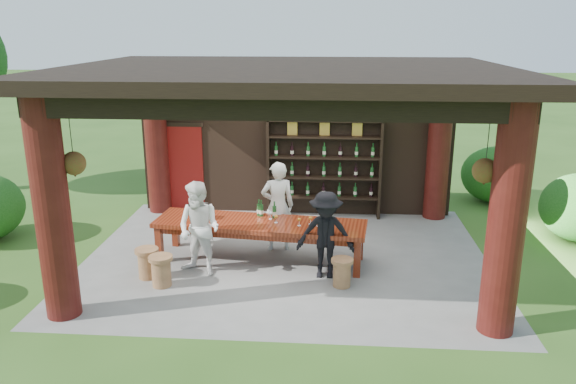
# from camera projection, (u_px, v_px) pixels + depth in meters

# --- Properties ---
(ground) EXTENTS (90.00, 90.00, 0.00)m
(ground) POSITION_uv_depth(u_px,v_px,m) (286.00, 257.00, 10.49)
(ground) COLOR #2D5119
(ground) RESTS_ON ground
(pavilion) EXTENTS (7.50, 6.00, 3.60)m
(pavilion) POSITION_uv_depth(u_px,v_px,m) (287.00, 140.00, 10.29)
(pavilion) COLOR slate
(pavilion) RESTS_ON ground
(wine_shelf) EXTENTS (2.53, 0.38, 2.23)m
(wine_shelf) POSITION_uv_depth(u_px,v_px,m) (324.00, 168.00, 12.46)
(wine_shelf) COLOR black
(wine_shelf) RESTS_ON ground
(tasting_table) EXTENTS (3.92, 1.41, 0.75)m
(tasting_table) POSITION_uv_depth(u_px,v_px,m) (260.00, 227.00, 10.17)
(tasting_table) COLOR #561A0C
(tasting_table) RESTS_ON ground
(stool_near_left) EXTENTS (0.40, 0.40, 0.53)m
(stool_near_left) POSITION_uv_depth(u_px,v_px,m) (161.00, 270.00, 9.25)
(stool_near_left) COLOR brown
(stool_near_left) RESTS_ON ground
(stool_near_right) EXTENTS (0.37, 0.37, 0.48)m
(stool_near_right) POSITION_uv_depth(u_px,v_px,m) (342.00, 272.00, 9.24)
(stool_near_right) COLOR brown
(stool_near_right) RESTS_ON ground
(stool_far_left) EXTENTS (0.40, 0.40, 0.53)m
(stool_far_left) POSITION_uv_depth(u_px,v_px,m) (147.00, 262.00, 9.55)
(stool_far_left) COLOR brown
(stool_far_left) RESTS_ON ground
(host) EXTENTS (0.70, 0.54, 1.73)m
(host) POSITION_uv_depth(u_px,v_px,m) (278.00, 206.00, 10.63)
(host) COLOR silver
(host) RESTS_ON ground
(guest_woman) EXTENTS (0.97, 0.87, 1.64)m
(guest_woman) POSITION_uv_depth(u_px,v_px,m) (199.00, 229.00, 9.58)
(guest_woman) COLOR white
(guest_woman) RESTS_ON ground
(guest_man) EXTENTS (1.00, 0.60, 1.52)m
(guest_man) POSITION_uv_depth(u_px,v_px,m) (326.00, 235.00, 9.46)
(guest_man) COLOR black
(guest_man) RESTS_ON ground
(table_bottles) EXTENTS (0.38, 0.18, 0.31)m
(table_bottles) POSITION_uv_depth(u_px,v_px,m) (265.00, 208.00, 10.38)
(table_bottles) COLOR #194C1E
(table_bottles) RESTS_ON tasting_table
(table_glasses) EXTENTS (0.95, 0.38, 0.15)m
(table_glasses) POSITION_uv_depth(u_px,v_px,m) (295.00, 220.00, 10.02)
(table_glasses) COLOR silver
(table_glasses) RESTS_ON tasting_table
(napkin_basket) EXTENTS (0.28, 0.21, 0.14)m
(napkin_basket) POSITION_uv_depth(u_px,v_px,m) (206.00, 214.00, 10.31)
(napkin_basket) COLOR #BF6672
(napkin_basket) RESTS_ON tasting_table
(shrubs) EXTENTS (14.42, 7.82, 1.36)m
(shrubs) POSITION_uv_depth(u_px,v_px,m) (351.00, 217.00, 11.00)
(shrubs) COLOR #194C14
(shrubs) RESTS_ON ground
(trees) EXTENTS (21.41, 8.97, 4.80)m
(trees) POSITION_uv_depth(u_px,v_px,m) (481.00, 69.00, 10.58)
(trees) COLOR #3F2819
(trees) RESTS_ON ground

